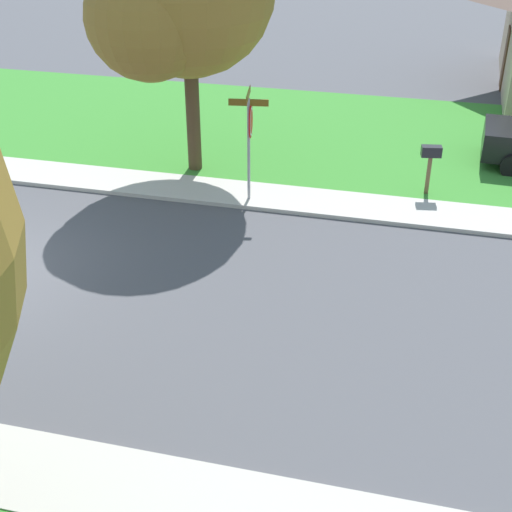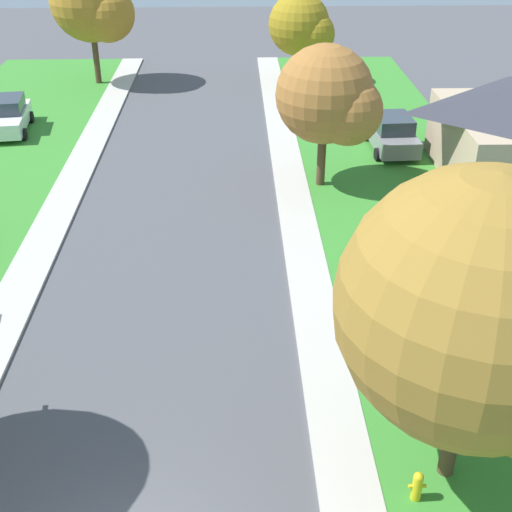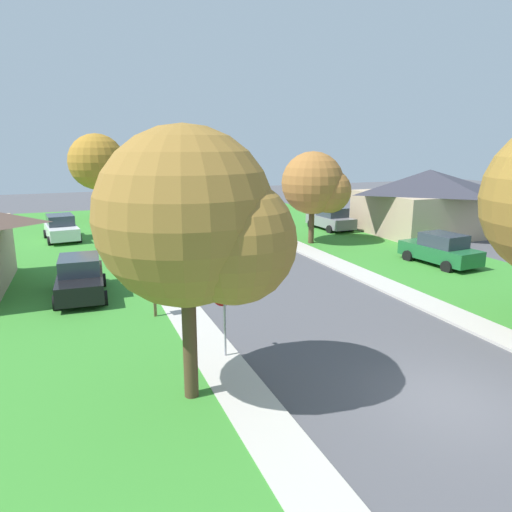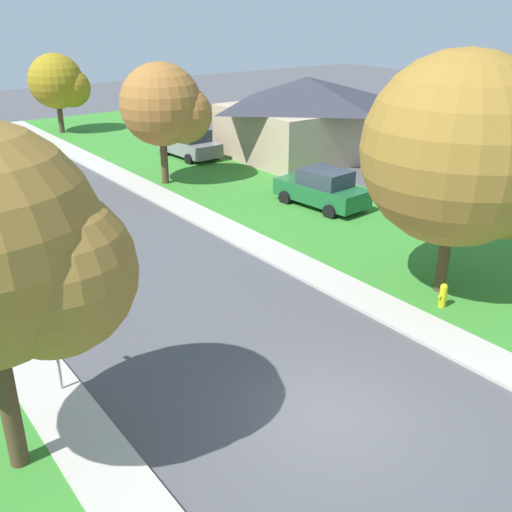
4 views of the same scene
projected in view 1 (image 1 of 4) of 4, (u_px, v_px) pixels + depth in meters
stop_sign_far_corner at (250, 128)px, 16.43m from camera, size 0.91×0.91×2.77m
mailbox at (431, 158)px, 17.17m from camera, size 0.32×0.51×1.31m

